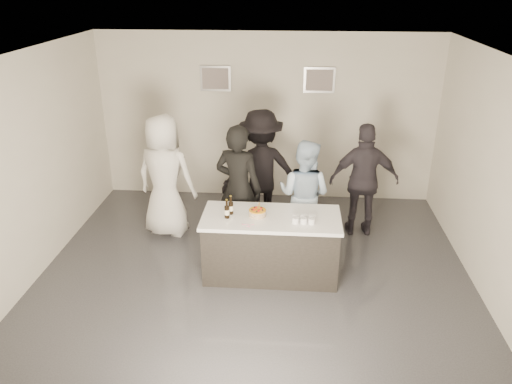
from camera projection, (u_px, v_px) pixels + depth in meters
floor at (253, 284)px, 6.80m from camera, size 6.00×6.00×0.00m
ceiling at (253, 59)px, 5.59m from camera, size 6.00×6.00×0.00m
wall_back at (267, 118)px, 8.93m from camera, size 6.00×0.04×3.00m
wall_front at (217, 348)px, 3.46m from camera, size 6.00×0.04×3.00m
wall_left at (21, 175)px, 6.41m from camera, size 0.04×6.00×3.00m
wall_right at (502, 190)px, 5.98m from camera, size 0.04×6.00×3.00m
picture_left at (216, 78)px, 8.68m from camera, size 0.54×0.04×0.44m
picture_right at (319, 80)px, 8.56m from camera, size 0.54×0.04×0.44m
bar_counter at (271, 245)px, 6.85m from camera, size 1.86×0.86×0.90m
cake at (257, 213)px, 6.67m from camera, size 0.23×0.23×0.08m
beer_bottle_a at (231, 205)px, 6.69m from camera, size 0.07×0.07×0.26m
beer_bottle_b at (227, 209)px, 6.58m from camera, size 0.07×0.07×0.26m
tumbler_cluster at (304, 219)px, 6.51m from camera, size 0.30×0.19×0.08m
candles at (249, 225)px, 6.42m from camera, size 0.24×0.08×0.01m
person_main_black at (238, 189)px, 7.33m from camera, size 0.82×0.66×1.95m
person_main_blue at (304, 195)px, 7.44m from camera, size 1.02×0.92×1.70m
person_guest_left at (165, 176)px, 7.77m from camera, size 1.07×0.82×1.96m
person_guest_right at (364, 181)px, 7.78m from camera, size 1.09×0.48×1.83m
person_guest_back at (261, 170)px, 8.03m from camera, size 1.44×1.11×1.96m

